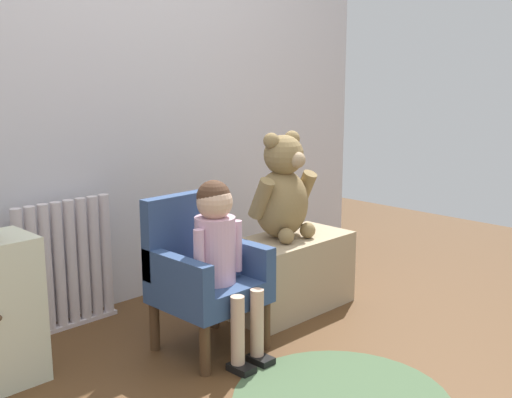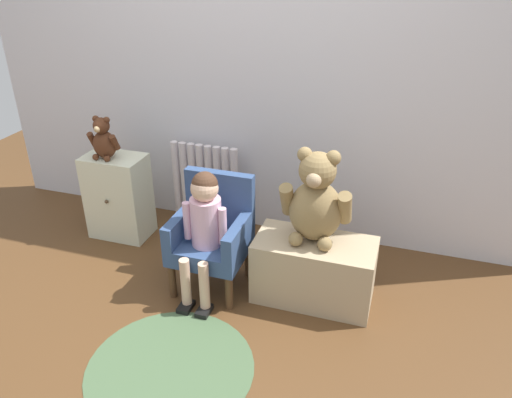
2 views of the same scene
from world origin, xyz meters
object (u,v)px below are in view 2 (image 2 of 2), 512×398
at_px(small_dresser, 119,196).
at_px(child_figure, 204,218).
at_px(large_teddy_bear, 316,201).
at_px(small_teddy_bear, 104,140).
at_px(radiator, 205,186).
at_px(low_bench, 314,270).
at_px(floor_rug, 170,368).
at_px(child_armchair, 213,232).

distance_m(small_dresser, child_figure, 0.94).
distance_m(small_dresser, large_teddy_bear, 1.44).
height_order(large_teddy_bear, small_teddy_bear, large_teddy_bear).
bearing_deg(small_teddy_bear, radiator, 31.74).
relative_size(small_dresser, low_bench, 0.88).
relative_size(small_dresser, child_figure, 0.77).
relative_size(radiator, floor_rug, 0.75).
height_order(child_figure, small_teddy_bear, small_teddy_bear).
relative_size(large_teddy_bear, floor_rug, 0.65).
height_order(child_armchair, low_bench, child_armchair).
bearing_deg(large_teddy_bear, child_armchair, -173.92).
distance_m(large_teddy_bear, floor_rug, 1.10).
distance_m(child_armchair, large_teddy_bear, 0.63).
distance_m(child_figure, low_bench, 0.68).
xyz_separation_m(child_armchair, large_teddy_bear, (0.57, 0.06, 0.26)).
xyz_separation_m(small_dresser, floor_rug, (0.87, -1.02, -0.29)).
height_order(child_figure, floor_rug, child_figure).
bearing_deg(small_teddy_bear, floor_rug, -47.68).
xyz_separation_m(large_teddy_bear, floor_rug, (-0.51, -0.77, -0.60)).
height_order(small_dresser, large_teddy_bear, large_teddy_bear).
distance_m(child_armchair, small_teddy_bear, 0.96).
bearing_deg(small_dresser, floor_rug, -49.47).
height_order(radiator, small_dresser, radiator).
xyz_separation_m(radiator, low_bench, (0.90, -0.58, -0.11)).
relative_size(child_figure, floor_rug, 0.93).
xyz_separation_m(radiator, large_teddy_bear, (0.88, -0.55, 0.30)).
bearing_deg(small_dresser, large_teddy_bear, -10.19).
height_order(radiator, floor_rug, radiator).
distance_m(radiator, small_teddy_bear, 0.74).
height_order(small_dresser, small_teddy_bear, small_teddy_bear).
xyz_separation_m(child_armchair, low_bench, (0.59, 0.03, -0.15)).
distance_m(child_armchair, child_figure, 0.19).
xyz_separation_m(low_bench, large_teddy_bear, (-0.02, 0.03, 0.42)).
height_order(child_armchair, large_teddy_bear, large_teddy_bear).
height_order(radiator, child_armchair, child_armchair).
distance_m(child_figure, large_teddy_bear, 0.61).
bearing_deg(floor_rug, small_teddy_bear, 132.32).
bearing_deg(large_teddy_bear, small_teddy_bear, 171.25).
distance_m(low_bench, large_teddy_bear, 0.42).
height_order(small_dresser, low_bench, small_dresser).
height_order(large_teddy_bear, floor_rug, large_teddy_bear).
bearing_deg(child_armchair, radiator, 116.91).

